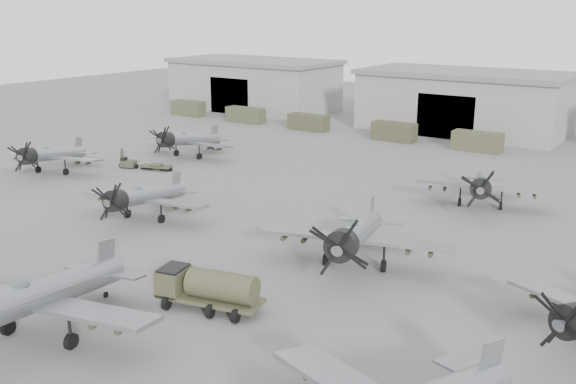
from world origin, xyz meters
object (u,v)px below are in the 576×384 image
ground_crew (122,155)px  aircraft_mid_1 (142,197)px  aircraft_near_1 (32,298)px  fuel_tanker (208,287)px  aircraft_far_0 (186,140)px  aircraft_far_1 (482,185)px  aircraft_mid_2 (355,235)px  tug_trailer (139,165)px  aircraft_mid_0 (49,155)px

ground_crew → aircraft_mid_1: bearing=-108.3°
aircraft_near_1 → fuel_tanker: aircraft_near_1 is taller
aircraft_far_0 → ground_crew: 7.63m
aircraft_mid_1 → aircraft_far_1: aircraft_far_1 is taller
aircraft_mid_2 → tug_trailer: 35.54m
aircraft_far_1 → fuel_tanker: 29.67m
aircraft_mid_2 → fuel_tanker: bearing=-128.8°
aircraft_mid_0 → ground_crew: size_ratio=7.08×
aircraft_mid_2 → fuel_tanker: aircraft_mid_2 is taller
aircraft_far_1 → ground_crew: size_ratio=7.18×
aircraft_mid_0 → fuel_tanker: size_ratio=1.74×
aircraft_mid_2 → aircraft_far_0: 37.87m
aircraft_mid_2 → aircraft_far_1: size_ratio=1.14×
aircraft_near_1 → fuel_tanker: size_ratio=2.11×
aircraft_mid_2 → fuel_tanker: 11.11m
aircraft_mid_0 → fuel_tanker: aircraft_mid_0 is taller
tug_trailer → aircraft_mid_0: bearing=-148.6°
aircraft_mid_0 → aircraft_far_0: 15.61m
aircraft_far_1 → aircraft_mid_1: bearing=-155.1°
aircraft_near_1 → tug_trailer: (-24.59, 29.94, -2.10)m
aircraft_near_1 → fuel_tanker: (4.88, 8.27, -1.14)m
aircraft_mid_0 → tug_trailer: bearing=31.7°
fuel_tanker → ground_crew: bearing=132.6°
aircraft_mid_2 → aircraft_far_0: aircraft_mid_2 is taller
aircraft_mid_0 → aircraft_mid_1: bearing=-32.6°
aircraft_far_1 → tug_trailer: aircraft_far_1 is taller
fuel_tanker → aircraft_near_1: bearing=-133.7°
aircraft_mid_0 → ground_crew: (2.06, 8.17, -1.30)m
aircraft_far_1 → ground_crew: bearing=172.1°
aircraft_near_1 → aircraft_far_1: size_ratio=1.20×
aircraft_mid_2 → fuel_tanker: size_ratio=2.00×
aircraft_far_0 → aircraft_far_1: size_ratio=1.01×
aircraft_mid_2 → aircraft_mid_0: bearing=156.8°
ground_crew → aircraft_far_0: bearing=-18.5°
aircraft_far_0 → fuel_tanker: size_ratio=1.79×
tug_trailer → ground_crew: bearing=146.1°
aircraft_mid_0 → fuel_tanker: bearing=-40.0°
aircraft_near_1 → aircraft_mid_2: size_ratio=1.06×
aircraft_mid_0 → aircraft_far_0: bearing=47.3°
aircraft_far_1 → aircraft_near_1: bearing=-123.8°
aircraft_mid_0 → aircraft_far_0: aircraft_far_0 is taller
aircraft_mid_1 → ground_crew: aircraft_mid_1 is taller
aircraft_mid_2 → tug_trailer: aircraft_mid_2 is taller
aircraft_far_1 → tug_trailer: size_ratio=1.95×
aircraft_mid_1 → tug_trailer: bearing=127.2°
fuel_tanker → aircraft_mid_0: bearing=144.5°
aircraft_near_1 → aircraft_far_0: size_ratio=1.18×
aircraft_mid_1 → fuel_tanker: (15.53, -9.31, -0.67)m
aircraft_mid_1 → aircraft_mid_2: (19.66, 0.95, 0.35)m
aircraft_mid_0 → aircraft_mid_1: 20.67m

